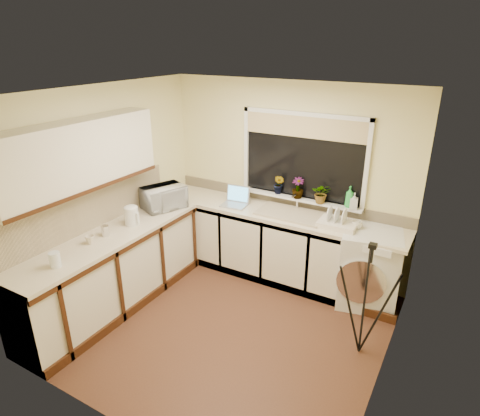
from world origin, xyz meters
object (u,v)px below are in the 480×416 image
(plant_d, at_px, (322,193))
(laptop, at_px, (236,200))
(glass_jug, at_px, (55,260))
(cup_back, at_px, (357,225))
(kettle, at_px, (131,216))
(tripod, at_px, (366,300))
(microwave, at_px, (164,197))
(soap_bottle_clear, at_px, (354,201))
(plant_c, at_px, (298,188))
(soap_bottle_green, at_px, (349,197))
(washing_machine, at_px, (369,267))
(steel_jar, at_px, (105,231))
(cup_left, at_px, (90,240))
(plant_b, at_px, (279,184))
(dish_rack, at_px, (338,224))

(plant_d, bearing_deg, laptop, -167.86)
(glass_jug, height_order, cup_back, glass_jug)
(kettle, relative_size, tripod, 0.17)
(glass_jug, xyz_separation_m, cup_back, (2.22, 2.25, -0.03))
(microwave, bearing_deg, soap_bottle_clear, -48.19)
(plant_c, xyz_separation_m, soap_bottle_green, (0.64, 0.02, -0.00))
(washing_machine, distance_m, steel_jar, 2.99)
(plant_c, bearing_deg, tripod, -43.13)
(kettle, height_order, steel_jar, kettle)
(soap_bottle_green, relative_size, soap_bottle_clear, 1.31)
(soap_bottle_green, bearing_deg, soap_bottle_clear, -27.30)
(plant_d, height_order, soap_bottle_green, soap_bottle_green)
(washing_machine, xyz_separation_m, cup_left, (-2.50, -1.76, 0.49))
(washing_machine, bearing_deg, plant_d, 152.45)
(microwave, relative_size, plant_d, 2.08)
(washing_machine, height_order, kettle, kettle)
(steel_jar, xyz_separation_m, microwave, (0.04, 0.95, 0.08))
(laptop, relative_size, microwave, 0.67)
(laptop, xyz_separation_m, soap_bottle_green, (1.38, 0.26, 0.21))
(plant_b, bearing_deg, microwave, -145.95)
(steel_jar, bearing_deg, dish_rack, 35.05)
(soap_bottle_green, bearing_deg, laptop, -169.16)
(cup_left, bearing_deg, dish_rack, 38.86)
(soap_bottle_clear, bearing_deg, laptop, -170.95)
(plant_c, bearing_deg, steel_jar, -130.92)
(steel_jar, distance_m, plant_d, 2.52)
(plant_b, xyz_separation_m, soap_bottle_green, (0.90, 0.00, 0.00))
(microwave, bearing_deg, cup_left, -159.75)
(laptop, relative_size, soap_bottle_clear, 1.76)
(soap_bottle_clear, bearing_deg, washing_machine, -32.66)
(tripod, relative_size, microwave, 2.34)
(washing_machine, bearing_deg, microwave, -178.88)
(washing_machine, bearing_deg, plant_b, 157.72)
(microwave, bearing_deg, cup_back, -53.49)
(kettle, distance_m, cup_left, 0.58)
(plant_b, xyz_separation_m, plant_d, (0.58, -0.03, -0.00))
(soap_bottle_clear, bearing_deg, steel_jar, -142.00)
(microwave, xyz_separation_m, plant_c, (1.47, 0.80, 0.14))
(microwave, relative_size, soap_bottle_clear, 2.64)
(cup_left, bearing_deg, plant_b, 57.90)
(tripod, height_order, soap_bottle_green, soap_bottle_green)
(kettle, height_order, cup_left, kettle)
(microwave, distance_m, plant_b, 1.46)
(plant_b, relative_size, soap_bottle_green, 0.99)
(plant_b, height_order, cup_back, plant_b)
(dish_rack, xyz_separation_m, cup_back, (0.20, 0.05, 0.01))
(tripod, distance_m, cup_back, 1.03)
(laptop, height_order, cup_back, laptop)
(plant_c, bearing_deg, glass_jug, -119.94)
(plant_c, bearing_deg, washing_machine, -11.42)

